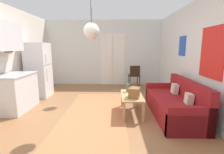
{
  "coord_description": "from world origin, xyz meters",
  "views": [
    {
      "loc": [
        0.48,
        -3.22,
        1.53
      ],
      "look_at": [
        0.39,
        1.11,
        0.74
      ],
      "focal_mm": 26.32,
      "sensor_mm": 36.0,
      "label": 1
    }
  ],
  "objects_px": {
    "pendant_lamp_far": "(92,35)",
    "couch": "(176,104)",
    "refrigerator": "(39,70)",
    "pendant_lamp_near": "(91,31)",
    "handbag": "(134,92)",
    "accent_chair": "(134,75)",
    "coffee_table": "(132,97)",
    "bamboo_vase": "(128,88)"
  },
  "relations": [
    {
      "from": "pendant_lamp_far",
      "to": "couch",
      "type": "bearing_deg",
      "value": -30.92
    },
    {
      "from": "refrigerator",
      "to": "pendant_lamp_near",
      "type": "bearing_deg",
      "value": -44.62
    },
    {
      "from": "handbag",
      "to": "refrigerator",
      "type": "relative_size",
      "value": 0.2
    },
    {
      "from": "accent_chair",
      "to": "pendant_lamp_far",
      "type": "relative_size",
      "value": 0.97
    },
    {
      "from": "accent_chair",
      "to": "pendant_lamp_near",
      "type": "relative_size",
      "value": 0.91
    },
    {
      "from": "pendant_lamp_near",
      "to": "pendant_lamp_far",
      "type": "height_order",
      "value": "same"
    },
    {
      "from": "accent_chair",
      "to": "pendant_lamp_near",
      "type": "distance_m",
      "value": 3.6
    },
    {
      "from": "coffee_table",
      "to": "accent_chair",
      "type": "bearing_deg",
      "value": 82.32
    },
    {
      "from": "couch",
      "to": "pendant_lamp_near",
      "type": "distance_m",
      "value": 2.44
    },
    {
      "from": "handbag",
      "to": "accent_chair",
      "type": "bearing_deg",
      "value": 83.59
    },
    {
      "from": "bamboo_vase",
      "to": "refrigerator",
      "type": "relative_size",
      "value": 0.25
    },
    {
      "from": "bamboo_vase",
      "to": "handbag",
      "type": "bearing_deg",
      "value": -78.37
    },
    {
      "from": "couch",
      "to": "coffee_table",
      "type": "height_order",
      "value": "couch"
    },
    {
      "from": "coffee_table",
      "to": "refrigerator",
      "type": "xyz_separation_m",
      "value": [
        -2.76,
        1.34,
        0.44
      ]
    },
    {
      "from": "coffee_table",
      "to": "pendant_lamp_far",
      "type": "distance_m",
      "value": 2.14
    },
    {
      "from": "pendant_lamp_far",
      "to": "coffee_table",
      "type": "bearing_deg",
      "value": -47.11
    },
    {
      "from": "bamboo_vase",
      "to": "pendant_lamp_far",
      "type": "relative_size",
      "value": 0.48
    },
    {
      "from": "pendant_lamp_near",
      "to": "couch",
      "type": "bearing_deg",
      "value": 14.69
    },
    {
      "from": "couch",
      "to": "pendant_lamp_far",
      "type": "distance_m",
      "value": 2.86
    },
    {
      "from": "couch",
      "to": "handbag",
      "type": "distance_m",
      "value": 1.01
    },
    {
      "from": "pendant_lamp_near",
      "to": "handbag",
      "type": "bearing_deg",
      "value": 22.55
    },
    {
      "from": "bamboo_vase",
      "to": "accent_chair",
      "type": "distance_m",
      "value": 2.34
    },
    {
      "from": "bamboo_vase",
      "to": "accent_chair",
      "type": "height_order",
      "value": "bamboo_vase"
    },
    {
      "from": "refrigerator",
      "to": "pendant_lamp_far",
      "type": "height_order",
      "value": "pendant_lamp_far"
    },
    {
      "from": "accent_chair",
      "to": "pendant_lamp_far",
      "type": "xyz_separation_m",
      "value": [
        -1.39,
        -1.45,
        1.38
      ]
    },
    {
      "from": "handbag",
      "to": "accent_chair",
      "type": "relative_size",
      "value": 0.39
    },
    {
      "from": "coffee_table",
      "to": "pendant_lamp_far",
      "type": "relative_size",
      "value": 1.13
    },
    {
      "from": "refrigerator",
      "to": "accent_chair",
      "type": "distance_m",
      "value": 3.35
    },
    {
      "from": "bamboo_vase",
      "to": "pendant_lamp_far",
      "type": "distance_m",
      "value": 1.86
    },
    {
      "from": "handbag",
      "to": "refrigerator",
      "type": "distance_m",
      "value": 3.21
    },
    {
      "from": "couch",
      "to": "accent_chair",
      "type": "distance_m",
      "value": 2.75
    },
    {
      "from": "handbag",
      "to": "pendant_lamp_near",
      "type": "relative_size",
      "value": 0.35
    },
    {
      "from": "couch",
      "to": "refrigerator",
      "type": "distance_m",
      "value": 4.05
    },
    {
      "from": "bamboo_vase",
      "to": "pendant_lamp_far",
      "type": "xyz_separation_m",
      "value": [
        -0.98,
        0.86,
        1.32
      ]
    },
    {
      "from": "handbag",
      "to": "pendant_lamp_far",
      "type": "distance_m",
      "value": 2.16
    },
    {
      "from": "accent_chair",
      "to": "pendant_lamp_near",
      "type": "xyz_separation_m",
      "value": [
        -1.17,
        -3.14,
        1.33
      ]
    },
    {
      "from": "bamboo_vase",
      "to": "pendant_lamp_near",
      "type": "height_order",
      "value": "pendant_lamp_near"
    },
    {
      "from": "coffee_table",
      "to": "bamboo_vase",
      "type": "height_order",
      "value": "bamboo_vase"
    },
    {
      "from": "coffee_table",
      "to": "accent_chair",
      "type": "xyz_separation_m",
      "value": [
        0.35,
        2.57,
        0.1
      ]
    },
    {
      "from": "bamboo_vase",
      "to": "refrigerator",
      "type": "distance_m",
      "value": 2.91
    },
    {
      "from": "handbag",
      "to": "accent_chair",
      "type": "distance_m",
      "value": 2.8
    },
    {
      "from": "bamboo_vase",
      "to": "refrigerator",
      "type": "xyz_separation_m",
      "value": [
        -2.69,
        1.08,
        0.28
      ]
    }
  ]
}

